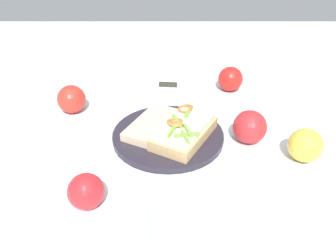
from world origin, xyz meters
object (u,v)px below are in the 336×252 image
apple_1 (230,79)px  apple_2 (71,99)px  apple_3 (305,145)px  apple_4 (250,127)px  knife (163,85)px  bread_slice_side (153,125)px  plate (168,136)px  sandwich (184,131)px  drinking_glass (166,223)px  apple_0 (86,191)px

apple_1 → apple_2: apple_2 is taller
apple_2 → apple_3: (0.21, 0.56, -0.00)m
apple_4 → knife: size_ratio=0.60×
bread_slice_side → apple_3: 0.35m
plate → sandwich: sandwich is taller
sandwich → drinking_glass: 0.29m
apple_0 → drinking_glass: (0.09, 0.15, 0.01)m
bread_slice_side → knife: 0.27m
plate → apple_2: (-0.13, -0.26, 0.03)m
plate → knife: bearing=-176.9°
bread_slice_side → apple_0: bearing=1.3°
sandwich → apple_2: (-0.15, -0.30, 0.00)m
plate → apple_4: size_ratio=3.36×
knife → sandwich: bearing=104.9°
bread_slice_side → apple_1: apple_1 is taller
plate → bread_slice_side: bread_slice_side is taller
drinking_glass → apple_1: bearing=161.3°
plate → apple_3: (0.08, 0.30, 0.03)m
apple_1 → apple_2: 0.47m
sandwich → knife: sandwich is taller
apple_0 → apple_1: 0.59m
apple_2 → apple_4: (0.14, 0.45, 0.00)m
knife → apple_3: bearing=135.9°
apple_1 → apple_3: size_ratio=0.99×
bread_slice_side → apple_1: (-0.24, 0.23, 0.01)m
sandwich → knife: bearing=-140.9°
plate → apple_2: apple_2 is taller
sandwich → apple_4: size_ratio=2.45×
apple_3 → knife: bearing=-139.3°
plate → apple_1: size_ratio=3.59×
apple_4 → apple_0: bearing=-58.7°
sandwich → knife: 0.31m
apple_0 → drinking_glass: bearing=59.4°
plate → sandwich: size_ratio=1.37×
bread_slice_side → apple_0: 0.27m
apple_3 → sandwich: bearing=-102.9°
plate → sandwich: (0.02, 0.04, 0.03)m
apple_0 → apple_3: bearing=107.1°
apple_3 → apple_0: bearing=-72.9°
apple_1 → knife: (-0.03, -0.20, -0.03)m
sandwich → bread_slice_side: sandwich is taller
plate → apple_4: bearing=86.7°
sandwich → plate: bearing=-89.7°
sandwich → apple_4: apple_4 is taller
plate → apple_0: apple_0 is taller
plate → drinking_glass: bearing=-0.6°
apple_1 → apple_3: (0.34, 0.11, 0.00)m
apple_1 → drinking_glass: drinking_glass is taller
sandwich → apple_3: apple_3 is taller
plate → apple_4: 0.19m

